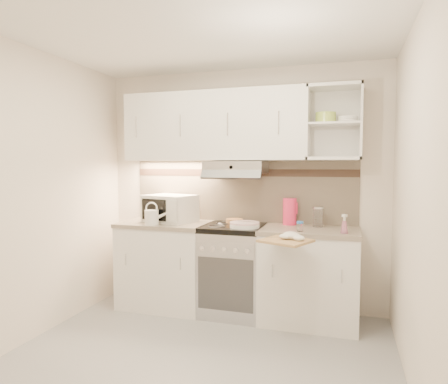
{
  "coord_description": "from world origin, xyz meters",
  "views": [
    {
      "loc": [
        1.07,
        -2.71,
        1.51
      ],
      "look_at": [
        -0.06,
        0.95,
        1.24
      ],
      "focal_mm": 32.0,
      "sensor_mm": 36.0,
      "label": 1
    }
  ],
  "objects_px": {
    "microwave": "(170,208)",
    "plate_stack": "(245,225)",
    "glass_jar": "(318,217)",
    "cutting_board": "(286,241)",
    "watering_can": "(153,217)",
    "spray_bottle": "(344,225)",
    "pink_pitcher": "(290,211)",
    "electric_range": "(234,269)"
  },
  "relations": [
    {
      "from": "glass_jar",
      "to": "cutting_board",
      "type": "relative_size",
      "value": 0.52
    },
    {
      "from": "electric_range",
      "to": "plate_stack",
      "type": "distance_m",
      "value": 0.51
    },
    {
      "from": "plate_stack",
      "to": "cutting_board",
      "type": "distance_m",
      "value": 0.61
    },
    {
      "from": "microwave",
      "to": "cutting_board",
      "type": "distance_m",
      "value": 1.43
    },
    {
      "from": "electric_range",
      "to": "spray_bottle",
      "type": "height_order",
      "value": "spray_bottle"
    },
    {
      "from": "microwave",
      "to": "glass_jar",
      "type": "relative_size",
      "value": 3.01
    },
    {
      "from": "microwave",
      "to": "cutting_board",
      "type": "relative_size",
      "value": 1.58
    },
    {
      "from": "electric_range",
      "to": "microwave",
      "type": "height_order",
      "value": "microwave"
    },
    {
      "from": "cutting_board",
      "to": "electric_range",
      "type": "bearing_deg",
      "value": 162.65
    },
    {
      "from": "electric_range",
      "to": "microwave",
      "type": "distance_m",
      "value": 0.93
    },
    {
      "from": "microwave",
      "to": "glass_jar",
      "type": "xyz_separation_m",
      "value": [
        1.53,
        0.1,
        -0.04
      ]
    },
    {
      "from": "watering_can",
      "to": "glass_jar",
      "type": "bearing_deg",
      "value": -9.09
    },
    {
      "from": "microwave",
      "to": "cutting_board",
      "type": "bearing_deg",
      "value": -6.3
    },
    {
      "from": "plate_stack",
      "to": "glass_jar",
      "type": "distance_m",
      "value": 0.72
    },
    {
      "from": "pink_pitcher",
      "to": "spray_bottle",
      "type": "height_order",
      "value": "pink_pitcher"
    },
    {
      "from": "plate_stack",
      "to": "glass_jar",
      "type": "relative_size",
      "value": 1.46
    },
    {
      "from": "pink_pitcher",
      "to": "spray_bottle",
      "type": "relative_size",
      "value": 1.5
    },
    {
      "from": "electric_range",
      "to": "pink_pitcher",
      "type": "distance_m",
      "value": 0.82
    },
    {
      "from": "pink_pitcher",
      "to": "spray_bottle",
      "type": "xyz_separation_m",
      "value": [
        0.53,
        -0.36,
        -0.07
      ]
    },
    {
      "from": "glass_jar",
      "to": "electric_range",
      "type": "bearing_deg",
      "value": -170.21
    },
    {
      "from": "microwave",
      "to": "watering_can",
      "type": "relative_size",
      "value": 2.23
    },
    {
      "from": "pink_pitcher",
      "to": "glass_jar",
      "type": "xyz_separation_m",
      "value": [
        0.28,
        -0.06,
        -0.04
      ]
    },
    {
      "from": "pink_pitcher",
      "to": "watering_can",
      "type": "bearing_deg",
      "value": -173.16
    },
    {
      "from": "microwave",
      "to": "spray_bottle",
      "type": "xyz_separation_m",
      "value": [
        1.78,
        -0.2,
        -0.07
      ]
    },
    {
      "from": "watering_can",
      "to": "plate_stack",
      "type": "bearing_deg",
      "value": -15.07
    },
    {
      "from": "plate_stack",
      "to": "cutting_board",
      "type": "relative_size",
      "value": 0.77
    },
    {
      "from": "glass_jar",
      "to": "spray_bottle",
      "type": "xyz_separation_m",
      "value": [
        0.25,
        -0.3,
        -0.03
      ]
    },
    {
      "from": "glass_jar",
      "to": "cutting_board",
      "type": "bearing_deg",
      "value": -108.49
    },
    {
      "from": "watering_can",
      "to": "pink_pitcher",
      "type": "distance_m",
      "value": 1.38
    },
    {
      "from": "microwave",
      "to": "spray_bottle",
      "type": "distance_m",
      "value": 1.79
    },
    {
      "from": "spray_bottle",
      "to": "cutting_board",
      "type": "bearing_deg",
      "value": -118.89
    },
    {
      "from": "microwave",
      "to": "plate_stack",
      "type": "height_order",
      "value": "microwave"
    },
    {
      "from": "watering_can",
      "to": "plate_stack",
      "type": "relative_size",
      "value": 0.92
    },
    {
      "from": "glass_jar",
      "to": "cutting_board",
      "type": "xyz_separation_m",
      "value": [
        -0.22,
        -0.65,
        -0.13
      ]
    },
    {
      "from": "microwave",
      "to": "plate_stack",
      "type": "distance_m",
      "value": 0.88
    },
    {
      "from": "microwave",
      "to": "cutting_board",
      "type": "height_order",
      "value": "microwave"
    },
    {
      "from": "plate_stack",
      "to": "spray_bottle",
      "type": "xyz_separation_m",
      "value": [
        0.92,
        -0.05,
        0.04
      ]
    },
    {
      "from": "glass_jar",
      "to": "spray_bottle",
      "type": "distance_m",
      "value": 0.39
    },
    {
      "from": "electric_range",
      "to": "watering_can",
      "type": "bearing_deg",
      "value": -164.62
    },
    {
      "from": "glass_jar",
      "to": "plate_stack",
      "type": "bearing_deg",
      "value": -159.65
    },
    {
      "from": "electric_range",
      "to": "spray_bottle",
      "type": "bearing_deg",
      "value": -8.61
    },
    {
      "from": "glass_jar",
      "to": "cutting_board",
      "type": "distance_m",
      "value": 0.7
    }
  ]
}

